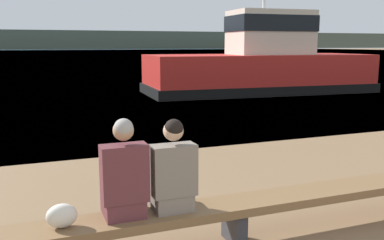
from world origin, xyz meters
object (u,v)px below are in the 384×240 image
bench_main (235,209)px  person_left (124,177)px  person_right (173,173)px  tugboat_red (261,67)px  shopping_bag (62,216)px

bench_main → person_left: size_ratio=7.87×
person_right → tugboat_red: size_ratio=0.09×
person_left → shopping_bag: 0.66m
person_right → shopping_bag: bearing=-178.6°
person_left → person_right: 0.49m
person_right → shopping_bag: size_ratio=3.36×
person_left → person_right: size_ratio=1.04×
shopping_bag → tugboat_red: size_ratio=0.03×
bench_main → person_left: bearing=179.5°
person_right → tugboat_red: (8.46, 12.84, 0.27)m
person_left → shopping_bag: person_left is taller
shopping_bag → tugboat_red: (9.54, 12.86, 0.55)m
person_right → shopping_bag: person_right is taller
person_left → shopping_bag: (-0.59, -0.03, -0.30)m
person_left → tugboat_red: (8.95, 12.84, 0.25)m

